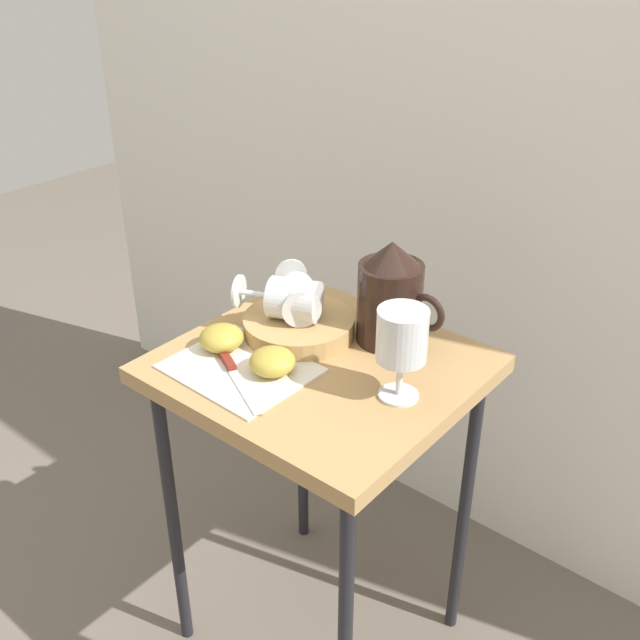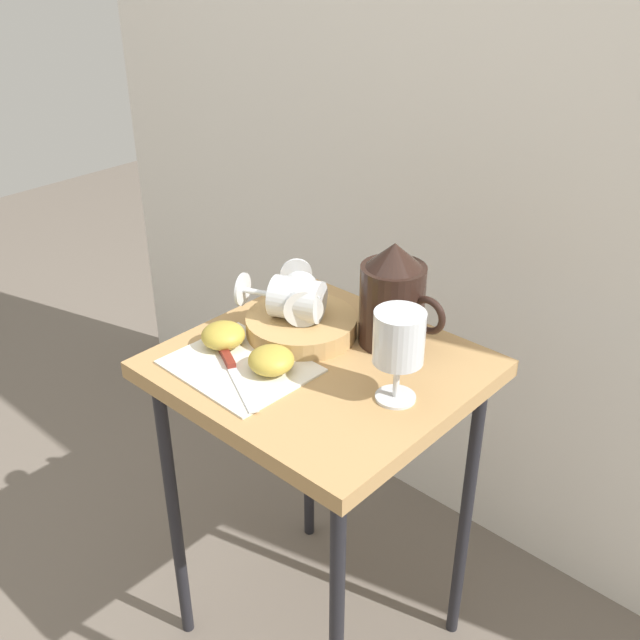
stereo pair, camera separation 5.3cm
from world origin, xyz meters
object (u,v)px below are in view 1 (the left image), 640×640
pitcher (390,302)px  wine_glass_upright (403,339)px  wine_glass_tipped_near (292,299)px  apple_half_right (272,361)px  knife (231,367)px  wine_glass_tipped_far (298,298)px  basket_tray (299,326)px  apple_half_left (221,338)px  table (320,398)px

pitcher → wine_glass_upright: (0.11, -0.13, 0.03)m
pitcher → wine_glass_tipped_near: size_ratio=1.13×
apple_half_right → knife: (-0.06, -0.04, -0.02)m
wine_glass_upright → wine_glass_tipped_near: wine_glass_upright is taller
knife → apple_half_right: bearing=31.4°
wine_glass_tipped_near → wine_glass_tipped_far: (0.00, 0.01, -0.00)m
wine_glass_upright → wine_glass_tipped_far: size_ratio=1.00×
basket_tray → wine_glass_tipped_far: wine_glass_tipped_far is taller
apple_half_right → knife: 0.07m
knife → apple_half_left: bearing=147.9°
wine_glass_upright → table: bearing=-179.2°
pitcher → wine_glass_upright: bearing=-49.4°
wine_glass_upright → pitcher: bearing=130.6°
table → pitcher: size_ratio=3.57×
table → wine_glass_tipped_far: (-0.09, 0.05, 0.14)m
basket_tray → apple_half_right: apple_half_right is taller
basket_tray → wine_glass_tipped_far: (-0.01, 0.01, 0.05)m
basket_tray → wine_glass_tipped_near: 0.06m
wine_glass_tipped_far → apple_half_right: bearing=-66.5°
basket_tray → knife: bearing=-93.0°
pitcher → wine_glass_upright: pitcher is taller
table → wine_glass_tipped_far: 0.18m
wine_glass_tipped_near → basket_tray: bearing=51.5°
basket_tray → wine_glass_tipped_near: wine_glass_tipped_near is taller
basket_tray → wine_glass_upright: size_ratio=1.30×
pitcher → basket_tray: bearing=-147.1°
apple_half_left → wine_glass_upright: bearing=14.6°
pitcher → apple_half_right: (-0.08, -0.21, -0.05)m
table → apple_half_right: apple_half_right is taller
apple_half_right → knife: apple_half_right is taller
wine_glass_tipped_near → wine_glass_tipped_far: wine_glass_tipped_near is taller
basket_tray → knife: basket_tray is taller
wine_glass_upright → apple_half_right: (-0.19, -0.08, -0.08)m
wine_glass_tipped_near → apple_half_right: (0.06, -0.12, -0.05)m
pitcher → knife: size_ratio=0.96×
wine_glass_tipped_near → wine_glass_upright: bearing=-7.8°
wine_glass_tipped_near → wine_glass_tipped_far: size_ratio=1.09×
basket_tray → pitcher: 0.17m
table → wine_glass_tipped_far: size_ratio=4.39×
table → knife: size_ratio=3.41×
pitcher → apple_half_right: pitcher is taller
pitcher → apple_half_left: 0.30m
wine_glass_tipped_near → knife: bearing=-90.5°
wine_glass_tipped_far → wine_glass_upright: bearing=-11.0°
basket_tray → knife: size_ratio=1.01×
wine_glass_tipped_near → knife: wine_glass_tipped_near is taller
table → wine_glass_tipped_near: wine_glass_tipped_near is taller
wine_glass_tipped_far → knife: (-0.00, -0.17, -0.06)m
knife → wine_glass_tipped_near: bearing=89.5°
wine_glass_upright → wine_glass_tipped_far: wine_glass_upright is taller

